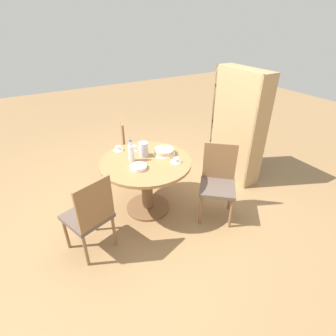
# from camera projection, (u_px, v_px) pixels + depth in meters

# --- Properties ---
(ground_plane) EXTENTS (14.00, 14.00, 0.00)m
(ground_plane) POSITION_uv_depth(u_px,v_px,m) (148.00, 208.00, 3.51)
(ground_plane) COLOR #937047
(dining_table) EXTENTS (1.11, 1.11, 0.72)m
(dining_table) POSITION_uv_depth(u_px,v_px,m) (146.00, 174.00, 3.24)
(dining_table) COLOR brown
(dining_table) RESTS_ON ground_plane
(chair_a) EXTENTS (0.53, 0.53, 0.93)m
(chair_a) POSITION_uv_depth(u_px,v_px,m) (133.00, 147.00, 3.99)
(chair_a) COLOR olive
(chair_a) RESTS_ON ground_plane
(chair_b) EXTENTS (0.53, 0.53, 0.93)m
(chair_b) POSITION_uv_depth(u_px,v_px,m) (90.00, 215.00, 2.65)
(chair_b) COLOR olive
(chair_b) RESTS_ON ground_plane
(chair_c) EXTENTS (0.59, 0.59, 0.93)m
(chair_c) POSITION_uv_depth(u_px,v_px,m) (218.00, 181.00, 3.19)
(chair_c) COLOR olive
(chair_c) RESTS_ON ground_plane
(bookshelf) EXTENTS (0.86, 0.28, 1.63)m
(bookshelf) POSITION_uv_depth(u_px,v_px,m) (236.00, 128.00, 3.86)
(bookshelf) COLOR tan
(bookshelf) RESTS_ON ground_plane
(coffee_pot) EXTENTS (0.12, 0.12, 0.22)m
(coffee_pot) POSITION_uv_depth(u_px,v_px,m) (144.00, 149.00, 3.20)
(coffee_pot) COLOR silver
(coffee_pot) RESTS_ON dining_table
(water_bottle) EXTENTS (0.07, 0.07, 0.27)m
(water_bottle) POSITION_uv_depth(u_px,v_px,m) (131.00, 153.00, 3.08)
(water_bottle) COLOR silver
(water_bottle) RESTS_ON dining_table
(cake_main) EXTENTS (0.28, 0.28, 0.07)m
(cake_main) POSITION_uv_depth(u_px,v_px,m) (164.00, 152.00, 3.28)
(cake_main) COLOR white
(cake_main) RESTS_ON dining_table
(cup_a) EXTENTS (0.13, 0.13, 0.06)m
(cup_a) POSITION_uv_depth(u_px,v_px,m) (176.00, 161.00, 3.10)
(cup_a) COLOR white
(cup_a) RESTS_ON dining_table
(cup_b) EXTENTS (0.13, 0.13, 0.06)m
(cup_b) POSITION_uv_depth(u_px,v_px,m) (134.00, 149.00, 3.38)
(cup_b) COLOR white
(cup_b) RESTS_ON dining_table
(cup_c) EXTENTS (0.13, 0.13, 0.06)m
(cup_c) POSITION_uv_depth(u_px,v_px,m) (118.00, 149.00, 3.38)
(cup_c) COLOR white
(cup_c) RESTS_ON dining_table
(plate_stack) EXTENTS (0.19, 0.19, 0.04)m
(plate_stack) POSITION_uv_depth(u_px,v_px,m) (139.00, 167.00, 2.98)
(plate_stack) COLOR white
(plate_stack) RESTS_ON dining_table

